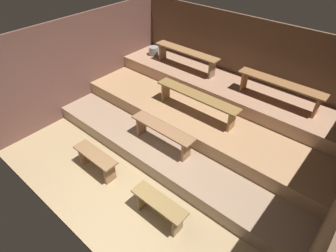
% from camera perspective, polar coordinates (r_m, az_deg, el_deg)
% --- Properties ---
extents(ground, '(6.71, 5.43, 0.08)m').
position_cam_1_polar(ground, '(6.21, 2.44, -4.90)').
color(ground, '#A0865F').
extents(wall_back, '(6.71, 0.06, 2.32)m').
position_cam_1_polar(wall_back, '(7.22, 14.70, 12.08)').
color(wall_back, brown).
rests_on(wall_back, ground).
extents(wall_left, '(0.06, 5.43, 2.32)m').
position_cam_1_polar(wall_left, '(7.43, -15.99, 12.58)').
color(wall_left, brown).
rests_on(wall_left, ground).
extents(platform_lower, '(5.91, 3.33, 0.30)m').
position_cam_1_polar(platform_lower, '(6.49, 6.07, -0.68)').
color(platform_lower, '#987C63').
rests_on(platform_lower, ground).
extents(platform_middle, '(5.91, 2.40, 0.30)m').
position_cam_1_polar(platform_middle, '(6.63, 8.62, 3.29)').
color(platform_middle, '#A87F57').
rests_on(platform_middle, platform_lower).
extents(platform_upper, '(5.91, 1.18, 0.30)m').
position_cam_1_polar(platform_upper, '(6.92, 11.69, 7.52)').
color(platform_upper, tan).
rests_on(platform_upper, platform_middle).
extents(bench_floor_left, '(1.02, 0.30, 0.47)m').
position_cam_1_polar(bench_floor_left, '(5.64, -14.54, -6.55)').
color(bench_floor_left, olive).
rests_on(bench_floor_left, ground).
extents(bench_floor_right, '(1.02, 0.30, 0.47)m').
position_cam_1_polar(bench_floor_right, '(4.76, -1.82, -16.05)').
color(bench_floor_right, olive).
rests_on(bench_floor_right, ground).
extents(bench_lower_center, '(1.45, 0.30, 0.47)m').
position_cam_1_polar(bench_lower_center, '(5.58, -1.16, -1.14)').
color(bench_lower_center, '#906544').
rests_on(bench_lower_center, platform_lower).
extents(bench_middle_center, '(2.00, 0.30, 0.47)m').
position_cam_1_polar(bench_middle_center, '(6.01, 5.88, 5.64)').
color(bench_middle_center, olive).
rests_on(bench_middle_center, platform_middle).
extents(bench_upper_left, '(1.83, 0.30, 0.47)m').
position_cam_1_polar(bench_upper_left, '(7.26, 3.73, 14.45)').
color(bench_upper_left, '#93663F').
rests_on(bench_upper_left, platform_upper).
extents(bench_upper_right, '(1.83, 0.30, 0.47)m').
position_cam_1_polar(bench_upper_right, '(6.26, 21.92, 7.53)').
color(bench_upper_right, olive).
rests_on(bench_upper_right, platform_upper).
extents(pail_upper, '(0.27, 0.27, 0.23)m').
position_cam_1_polar(pail_upper, '(8.11, -2.93, 15.11)').
color(pail_upper, gray).
rests_on(pail_upper, platform_upper).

